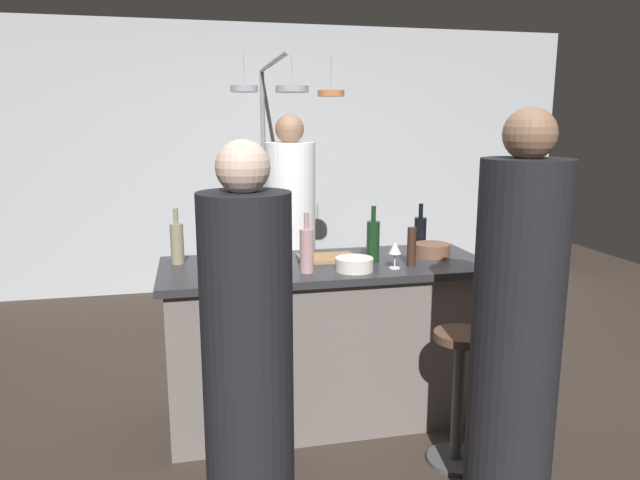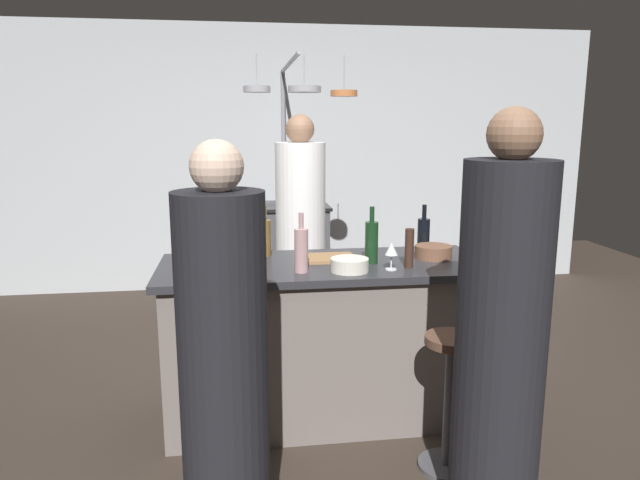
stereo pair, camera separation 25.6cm
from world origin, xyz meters
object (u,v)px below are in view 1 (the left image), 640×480
(bar_stool_right, at_px, (458,392))
(mixing_bowl_wooden, at_px, (432,250))
(bar_stool_left, at_px, (252,414))
(wine_bottle_white, at_px, (177,242))
(guest_right, at_px, (516,335))
(mixing_bowl_ceramic, at_px, (354,264))
(wine_bottle_red, at_px, (373,240))
(chef, at_px, (291,242))
(wine_bottle_amber, at_px, (264,238))
(wine_bottle_rose, at_px, (307,250))
(wine_glass_near_right_guest, at_px, (256,242))
(pepper_mill, at_px, (412,247))
(stove_range, at_px, (268,250))
(cutting_board, at_px, (327,258))
(guest_left, at_px, (248,372))
(wine_bottle_dark, at_px, (420,233))
(wine_glass_near_left_guest, at_px, (395,249))

(bar_stool_right, xyz_separation_m, mixing_bowl_wooden, (0.12, 0.65, 0.56))
(bar_stool_left, height_order, wine_bottle_white, wine_bottle_white)
(guest_right, bearing_deg, mixing_bowl_ceramic, 120.56)
(wine_bottle_red, bearing_deg, mixing_bowl_wooden, 9.41)
(bar_stool_right, relative_size, mixing_bowl_wooden, 3.25)
(chef, xyz_separation_m, mixing_bowl_ceramic, (0.11, -1.30, 0.14))
(wine_bottle_amber, xyz_separation_m, wine_bottle_rose, (0.17, -0.41, 0.01))
(wine_glass_near_right_guest, bearing_deg, chef, 69.66)
(pepper_mill, height_order, wine_bottle_amber, wine_bottle_amber)
(wine_bottle_rose, height_order, wine_bottle_red, wine_bottle_red)
(wine_bottle_red, bearing_deg, wine_glass_near_right_guest, 165.31)
(chef, distance_m, bar_stool_right, 1.85)
(bar_stool_right, distance_m, mixing_bowl_ceramic, 0.81)
(guest_right, distance_m, wine_bottle_white, 1.81)
(chef, relative_size, wine_bottle_amber, 5.83)
(stove_range, height_order, guest_right, guest_right)
(guest_right, bearing_deg, bar_stool_left, 160.81)
(bar_stool_right, bearing_deg, wine_bottle_red, 113.59)
(bar_stool_right, relative_size, cutting_board, 2.12)
(bar_stool_left, bearing_deg, chef, 74.52)
(bar_stool_right, bearing_deg, mixing_bowl_ceramic, 134.10)
(stove_range, bearing_deg, wine_glass_near_right_guest, -99.00)
(guest_right, bearing_deg, wine_bottle_white, 139.92)
(guest_left, relative_size, mixing_bowl_ceramic, 8.06)
(wine_glass_near_right_guest, bearing_deg, guest_right, -50.02)
(stove_range, xyz_separation_m, bar_stool_right, (0.52, -3.07, -0.07))
(pepper_mill, relative_size, wine_bottle_dark, 0.73)
(guest_left, distance_m, pepper_mill, 1.30)
(bar_stool_left, bearing_deg, bar_stool_right, 0.00)
(cutting_board, distance_m, wine_bottle_white, 0.83)
(wine_bottle_dark, bearing_deg, mixing_bowl_ceramic, -143.43)
(wine_bottle_amber, bearing_deg, wine_bottle_rose, -67.76)
(bar_stool_left, distance_m, pepper_mill, 1.21)
(guest_left, relative_size, pepper_mill, 7.64)
(bar_stool_left, xyz_separation_m, wine_glass_near_right_guest, (0.12, 0.75, 0.63))
(wine_bottle_amber, bearing_deg, wine_bottle_red, -24.56)
(stove_range, xyz_separation_m, pepper_mill, (0.44, -2.61, 0.56))
(guest_left, distance_m, wine_bottle_white, 1.22)
(stove_range, distance_m, mixing_bowl_ceramic, 2.69)
(guest_right, bearing_deg, chef, 105.60)
(wine_bottle_amber, xyz_separation_m, wine_bottle_white, (-0.49, -0.07, 0.01))
(wine_bottle_amber, bearing_deg, bar_stool_right, -45.75)
(wine_bottle_white, relative_size, wine_bottle_red, 0.98)
(wine_bottle_amber, height_order, wine_bottle_white, wine_bottle_white)
(wine_glass_near_right_guest, bearing_deg, guest_left, -98.30)
(wine_glass_near_right_guest, bearing_deg, wine_glass_near_left_guest, -25.65)
(guest_left, bearing_deg, guest_right, 0.03)
(guest_right, height_order, wine_bottle_dark, guest_right)
(bar_stool_right, relative_size, wine_bottle_red, 2.17)
(bar_stool_left, relative_size, mixing_bowl_wooden, 3.25)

